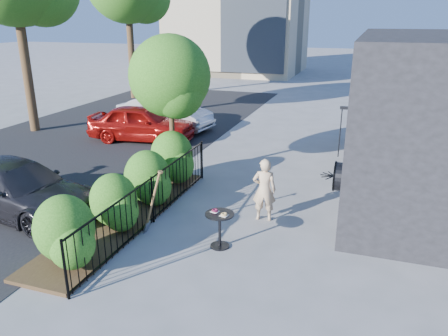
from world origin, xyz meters
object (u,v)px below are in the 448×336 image
(shovel, at_px, (152,205))
(cafe_table, at_px, (220,224))
(car_silver, at_px, (165,113))
(car_darkgrey, at_px, (17,188))
(patio_tree, at_px, (172,81))
(car_red, at_px, (142,123))
(woman, at_px, (264,190))

(shovel, bearing_deg, cafe_table, -3.13)
(car_silver, distance_m, car_darkgrey, 8.54)
(patio_tree, distance_m, cafe_table, 4.74)
(patio_tree, distance_m, car_darkgrey, 4.66)
(patio_tree, distance_m, car_silver, 6.32)
(cafe_table, bearing_deg, car_red, 129.11)
(patio_tree, height_order, car_darkgrey, patio_tree)
(car_silver, bearing_deg, car_darkgrey, -169.23)
(car_red, distance_m, car_silver, 1.94)
(car_darkgrey, bearing_deg, car_silver, 11.22)
(woman, bearing_deg, patio_tree, -39.48)
(car_silver, relative_size, car_darkgrey, 0.94)
(patio_tree, bearing_deg, car_silver, 118.53)
(car_red, height_order, car_silver, car_red)
(cafe_table, distance_m, shovel, 1.55)
(cafe_table, relative_size, car_darkgrey, 0.19)
(car_silver, bearing_deg, shovel, -147.34)
(woman, height_order, shovel, same)
(cafe_table, bearing_deg, shovel, 176.87)
(cafe_table, bearing_deg, car_darkgrey, 179.78)
(patio_tree, height_order, woman, patio_tree)
(shovel, relative_size, car_red, 0.38)
(patio_tree, bearing_deg, car_red, 130.96)
(cafe_table, relative_size, car_red, 0.20)
(cafe_table, xyz_separation_m, car_silver, (-5.36, 8.55, 0.15))
(shovel, height_order, car_darkgrey, shovel)
(patio_tree, height_order, car_silver, patio_tree)
(cafe_table, bearing_deg, woman, 70.69)
(car_red, bearing_deg, woman, -138.61)
(shovel, xyz_separation_m, car_silver, (-3.82, 8.47, 0.01))
(woman, distance_m, shovel, 2.52)
(car_silver, bearing_deg, cafe_table, -139.54)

